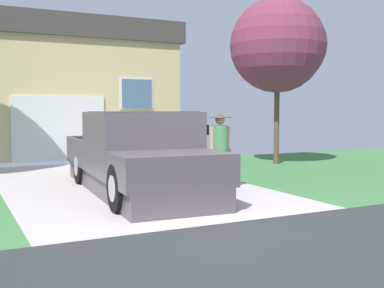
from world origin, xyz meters
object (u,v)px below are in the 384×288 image
(pickup_truck, at_px, (140,157))
(house_with_garage, at_px, (42,89))
(handbag, at_px, (219,187))
(neighbor_tree, at_px, (281,45))
(wheeled_trash_bin, at_px, (182,144))
(person_with_hat, at_px, (220,146))

(pickup_truck, xyz_separation_m, house_with_garage, (-0.21, 10.13, 1.74))
(handbag, height_order, neighbor_tree, neighbor_tree)
(handbag, xyz_separation_m, wheeled_trash_bin, (1.75, 5.44, 0.49))
(neighbor_tree, bearing_deg, pickup_truck, -151.72)
(neighbor_tree, xyz_separation_m, wheeled_trash_bin, (-2.57, 1.69, -3.07))
(person_with_hat, distance_m, handbag, 0.87)
(pickup_truck, bearing_deg, neighbor_tree, -148.38)
(house_with_garage, bearing_deg, wheeled_trash_bin, -57.32)
(pickup_truck, xyz_separation_m, handbag, (1.46, -0.65, -0.62))
(house_with_garage, relative_size, wheeled_trash_bin, 8.29)
(wheeled_trash_bin, bearing_deg, pickup_truck, -123.79)
(person_with_hat, bearing_deg, wheeled_trash_bin, -107.01)
(pickup_truck, bearing_deg, person_with_hat, 168.97)
(handbag, height_order, wheeled_trash_bin, wheeled_trash_bin)
(handbag, distance_m, house_with_garage, 11.16)
(handbag, xyz_separation_m, neighbor_tree, (4.31, 3.75, 3.56))
(neighbor_tree, bearing_deg, person_with_hat, -139.86)
(person_with_hat, xyz_separation_m, handbag, (-0.14, -0.23, -0.83))
(pickup_truck, height_order, person_with_hat, pickup_truck)
(pickup_truck, distance_m, neighbor_tree, 7.19)
(neighbor_tree, bearing_deg, handbag, -138.97)
(person_with_hat, distance_m, wheeled_trash_bin, 5.46)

